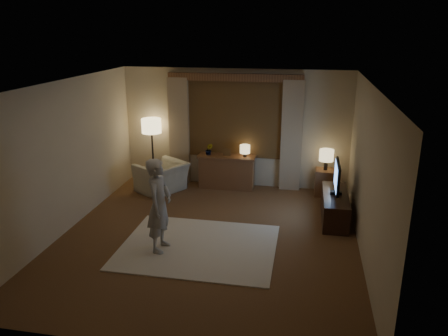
% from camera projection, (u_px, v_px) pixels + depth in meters
% --- Properties ---
extents(room, '(5.04, 5.54, 2.64)m').
position_uv_depth(room, '(213.00, 155.00, 7.51)').
color(room, brown).
rests_on(room, ground).
extents(rug, '(2.50, 2.00, 0.02)m').
position_uv_depth(rug, '(198.00, 246.00, 7.14)').
color(rug, beige).
rests_on(rug, floor).
extents(sideboard, '(1.20, 0.40, 0.70)m').
position_uv_depth(sideboard, '(227.00, 172.00, 9.70)').
color(sideboard, brown).
rests_on(sideboard, floor).
extents(picture_frame, '(0.16, 0.02, 0.20)m').
position_uv_depth(picture_frame, '(227.00, 153.00, 9.56)').
color(picture_frame, brown).
rests_on(picture_frame, sideboard).
extents(plant, '(0.17, 0.13, 0.30)m').
position_uv_depth(plant, '(209.00, 150.00, 9.62)').
color(plant, '#999999').
rests_on(plant, sideboard).
extents(table_lamp_sideboard, '(0.22, 0.22, 0.30)m').
position_uv_depth(table_lamp_sideboard, '(245.00, 150.00, 9.46)').
color(table_lamp_sideboard, black).
rests_on(table_lamp_sideboard, sideboard).
extents(floor_lamp, '(0.44, 0.44, 1.50)m').
position_uv_depth(floor_lamp, '(152.00, 129.00, 9.73)').
color(floor_lamp, black).
rests_on(floor_lamp, floor).
extents(armchair, '(1.23, 1.27, 0.63)m').
position_uv_depth(armchair, '(162.00, 177.00, 9.50)').
color(armchair, beige).
rests_on(armchair, floor).
extents(side_table, '(0.40, 0.40, 0.56)m').
position_uv_depth(side_table, '(324.00, 182.00, 9.29)').
color(side_table, brown).
rests_on(side_table, floor).
extents(table_lamp_side, '(0.30, 0.30, 0.44)m').
position_uv_depth(table_lamp_side, '(326.00, 156.00, 9.11)').
color(table_lamp_side, black).
rests_on(table_lamp_side, side_table).
extents(tv_stand, '(0.45, 1.40, 0.50)m').
position_uv_depth(tv_stand, '(335.00, 207.00, 8.10)').
color(tv_stand, black).
rests_on(tv_stand, floor).
extents(tv, '(0.21, 0.84, 0.61)m').
position_uv_depth(tv, '(337.00, 177.00, 7.92)').
color(tv, black).
rests_on(tv, tv_stand).
extents(person, '(0.39, 0.57, 1.52)m').
position_uv_depth(person, '(159.00, 205.00, 6.82)').
color(person, '#B3AEA5').
rests_on(person, rug).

